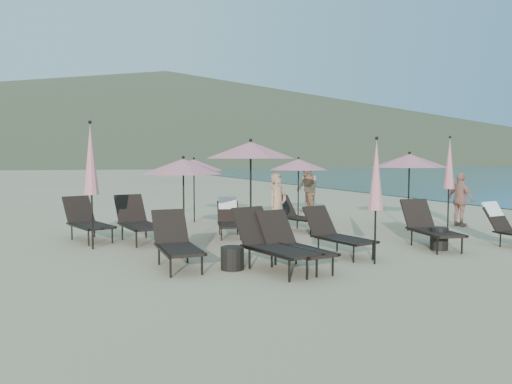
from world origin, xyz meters
name	(u,v)px	position (x,y,z in m)	size (l,w,h in m)	color
ground	(376,255)	(0.00, 0.00, 0.00)	(800.00, 800.00, 0.00)	#D6BA8C
volcanic_headland	(184,118)	(71.37, 302.62, 26.49)	(690.00, 690.00, 55.00)	brown
lounger_0	(176,242)	(-4.07, 0.45, 0.46)	(0.69, 1.72, 0.99)	black
lounger_1	(272,242)	(-2.55, -0.45, 0.50)	(1.08, 1.96, 1.06)	black
lounger_2	(292,243)	(-2.16, -0.48, 0.46)	(0.90, 1.80, 0.99)	black
lounger_3	(336,233)	(-0.77, 0.32, 0.44)	(0.93, 1.74, 0.95)	black
lounger_4	(429,226)	(1.60, 0.28, 0.48)	(1.03, 1.87, 1.02)	black
lounger_6	(87,220)	(-5.38, 4.18, 0.48)	(1.16, 1.90, 1.02)	black
lounger_7	(137,220)	(-4.28, 3.57, 0.50)	(0.95, 1.94, 1.07)	black
lounger_8	(229,218)	(-1.98, 3.54, 0.45)	(0.93, 1.61, 0.95)	black
lounger_9	(297,215)	(0.03, 3.65, 0.44)	(1.08, 1.73, 0.93)	black
umbrella_open_0	(183,166)	(-3.42, 2.46, 1.80)	(1.89, 1.89, 2.03)	black
umbrella_open_1	(251,150)	(-1.59, 3.01, 2.17)	(2.29, 2.29, 2.46)	black
umbrella_open_2	(409,161)	(2.84, 2.51, 1.91)	(2.00, 2.00, 2.16)	black
umbrella_open_3	(194,165)	(-2.13, 6.36, 1.77)	(1.86, 1.86, 2.00)	black
umbrella_open_4	(298,164)	(0.90, 5.31, 1.78)	(1.87, 1.87, 2.01)	black
umbrella_closed_0	(376,176)	(-0.57, -0.74, 1.66)	(0.28, 0.28, 2.39)	black
umbrella_closed_1	(449,164)	(4.19, 2.47, 1.81)	(0.30, 0.30, 2.60)	black
umbrella_closed_2	(91,160)	(-5.36, 2.84, 1.94)	(0.33, 0.33, 2.79)	black
side_table_0	(232,258)	(-3.19, -0.15, 0.20)	(0.42, 0.42, 0.41)	black
side_table_1	(439,239)	(1.59, -0.05, 0.24)	(0.38, 0.38, 0.49)	black
beachgoer_a	(277,206)	(-1.00, 2.70, 0.81)	(0.59, 0.39, 1.62)	tan
beachgoer_b	(307,188)	(2.22, 7.18, 0.92)	(0.89, 0.70, 1.84)	#AB7558
beachgoer_c	(461,199)	(4.77, 2.60, 0.78)	(0.92, 0.38, 1.57)	tan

